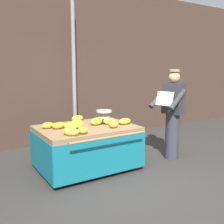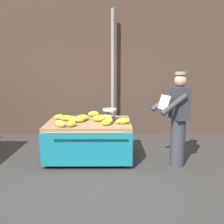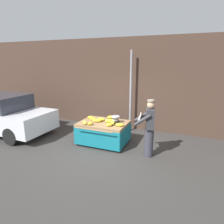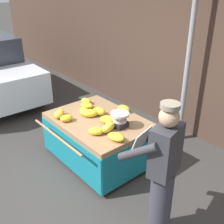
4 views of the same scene
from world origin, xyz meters
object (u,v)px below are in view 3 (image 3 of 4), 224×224
at_px(banana_bunch_6, 109,125).
at_px(street_pole, 131,92).
at_px(weighing_scale, 115,119).
at_px(banana_bunch_10, 113,123).
at_px(banana_bunch_4, 85,123).
at_px(banana_bunch_3, 93,119).
at_px(banana_bunch_0, 90,123).
at_px(banana_bunch_11, 110,117).
at_px(banana_bunch_7, 90,117).
at_px(vendor_person, 149,128).
at_px(banana_bunch_2, 99,120).
at_px(parked_car, 4,114).
at_px(banana_bunch_1, 94,120).
at_px(banana_bunch_5, 110,121).
at_px(banana_bunch_8, 101,119).
at_px(banana_cart, 103,128).
at_px(banana_bunch_9, 120,125).

bearing_deg(banana_bunch_6, street_pole, 86.18).
relative_size(weighing_scale, banana_bunch_10, 1.00).
bearing_deg(banana_bunch_4, banana_bunch_3, 88.66).
relative_size(banana_bunch_0, banana_bunch_10, 0.72).
height_order(banana_bunch_6, banana_bunch_11, banana_bunch_11).
xyz_separation_m(banana_bunch_7, vendor_person, (2.24, -0.58, 0.07)).
height_order(banana_bunch_2, banana_bunch_11, banana_bunch_2).
bearing_deg(parked_car, vendor_person, 1.25).
xyz_separation_m(banana_bunch_0, banana_bunch_1, (-0.04, 0.36, 0.00)).
relative_size(banana_bunch_6, vendor_person, 0.12).
xyz_separation_m(street_pole, banana_bunch_5, (-0.26, -1.53, -0.77)).
bearing_deg(banana_bunch_3, banana_bunch_4, -91.34).
height_order(banana_bunch_0, banana_bunch_8, banana_bunch_8).
height_order(banana_bunch_4, parked_car, parked_car).
bearing_deg(banana_bunch_8, banana_bunch_11, 64.03).
height_order(banana_bunch_5, parked_car, parked_car).
xyz_separation_m(banana_bunch_4, banana_bunch_7, (-0.14, 0.63, -0.01)).
distance_m(banana_bunch_3, banana_bunch_8, 0.33).
bearing_deg(banana_cart, street_pole, 73.02).
xyz_separation_m(banana_bunch_1, banana_bunch_8, (0.18, 0.17, 0.00)).
bearing_deg(banana_bunch_1, banana_bunch_10, -4.45).
distance_m(weighing_scale, banana_bunch_3, 0.86).
height_order(banana_bunch_1, banana_bunch_3, banana_bunch_1).
distance_m(banana_bunch_2, banana_bunch_8, 0.15).
relative_size(banana_bunch_10, parked_car, 0.07).
xyz_separation_m(banana_bunch_6, vendor_person, (1.28, -0.06, 0.07)).
relative_size(banana_bunch_1, banana_bunch_4, 0.89).
height_order(banana_cart, banana_bunch_6, banana_bunch_6).
bearing_deg(banana_bunch_10, banana_bunch_11, 118.60).
xyz_separation_m(banana_bunch_10, vendor_person, (1.24, -0.26, 0.06)).
bearing_deg(banana_bunch_6, banana_bunch_3, 152.57).
height_order(banana_cart, banana_bunch_8, banana_bunch_8).
xyz_separation_m(banana_bunch_0, parked_car, (-3.78, -0.08, -0.05)).
height_order(weighing_scale, banana_bunch_10, weighing_scale).
bearing_deg(banana_bunch_10, banana_bunch_8, 156.81).
distance_m(banana_bunch_0, banana_bunch_1, 0.36).
bearing_deg(banana_bunch_9, banana_cart, 163.18).
bearing_deg(banana_bunch_2, banana_cart, 16.00).
xyz_separation_m(banana_bunch_0, banana_bunch_5, (0.49, 0.45, 0.01)).
height_order(banana_bunch_2, banana_bunch_4, banana_bunch_2).
height_order(street_pole, banana_bunch_8, street_pole).
height_order(street_pole, banana_bunch_3, street_pole).
height_order(banana_bunch_3, banana_bunch_7, banana_bunch_7).
xyz_separation_m(banana_bunch_3, banana_bunch_4, (-0.01, -0.53, 0.01)).
distance_m(banana_bunch_4, banana_bunch_8, 0.64).
bearing_deg(banana_bunch_2, weighing_scale, 13.93).
bearing_deg(banana_bunch_8, banana_bunch_10, -23.19).
distance_m(weighing_scale, vendor_person, 1.31).
height_order(banana_bunch_4, banana_bunch_11, banana_bunch_4).
height_order(street_pole, banana_bunch_7, street_pole).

